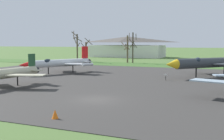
{
  "coord_description": "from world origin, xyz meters",
  "views": [
    {
      "loc": [
        12.04,
        -25.02,
        5.76
      ],
      "look_at": [
        -3.1,
        11.55,
        1.87
      ],
      "focal_mm": 44.91,
      "sensor_mm": 36.0,
      "label": 1
    }
  ],
  "objects": [
    {
      "name": "jet_fighter_rear_left",
      "position": [
        -14.05,
        1.67,
        1.85
      ],
      "size": [
        10.65,
        13.1,
        4.19
      ],
      "color": "#B7B293",
      "rests_on": "ground"
    },
    {
      "name": "bare_tree_center",
      "position": [
        -14.32,
        49.84,
        4.03
      ],
      "size": [
        2.69,
        2.9,
        7.75
      ],
      "color": "brown",
      "rests_on": "ground"
    },
    {
      "name": "bare_tree_right_of_center",
      "position": [
        -12.47,
        49.38,
        4.7
      ],
      "size": [
        2.52,
        2.46,
        8.53
      ],
      "color": "#42382D",
      "rests_on": "ground"
    },
    {
      "name": "jet_fighter_rear_center",
      "position": [
        9.22,
        24.46,
        2.43
      ],
      "size": [
        13.56,
        14.64,
        5.77
      ],
      "color": "#33383D",
      "rests_on": "ground"
    },
    {
      "name": "info_placard_front_left",
      "position": [
        -20.05,
        12.25,
        0.63
      ],
      "size": [
        0.5,
        0.32,
        1.04
      ],
      "color": "black",
      "rests_on": "ground"
    },
    {
      "name": "visitor_building",
      "position": [
        -25.02,
        80.6,
        3.96
      ],
      "size": [
        29.59,
        14.7,
        8.11
      ],
      "color": "silver",
      "rests_on": "ground"
    },
    {
      "name": "ground_plane",
      "position": [
        0.0,
        0.0,
        0.0
      ],
      "size": [
        600.0,
        600.0,
        0.0
      ],
      "primitive_type": "plane",
      "color": "#4C6B33"
    },
    {
      "name": "info_placard_rear_center",
      "position": [
        3.45,
        16.99,
        0.62
      ],
      "size": [
        0.47,
        0.27,
        1.01
      ],
      "color": "black",
      "rests_on": "ground"
    },
    {
      "name": "asphalt_apron",
      "position": [
        0.0,
        14.45,
        0.03
      ],
      "size": [
        72.54,
        48.15,
        0.05
      ],
      "primitive_type": "cube",
      "color": "#383533",
      "rests_on": "ground"
    },
    {
      "name": "bare_tree_far_left",
      "position": [
        -30.33,
        49.46,
        4.95
      ],
      "size": [
        3.19,
        2.45,
        9.33
      ],
      "color": "brown",
      "rests_on": "ground"
    },
    {
      "name": "grass_verge_strip",
      "position": [
        0.0,
        44.52,
        0.03
      ],
      "size": [
        132.54,
        12.0,
        0.06
      ],
      "primitive_type": "cube",
      "color": "#3C6129",
      "rests_on": "ground"
    },
    {
      "name": "bare_tree_left_of_center",
      "position": [
        -25.86,
        46.99,
        3.45
      ],
      "size": [
        3.09,
        2.93,
        7.08
      ],
      "color": "brown",
      "rests_on": "ground"
    },
    {
      "name": "traffic_cone",
      "position": [
        0.19,
        -7.61,
        0.38
      ],
      "size": [
        0.53,
        0.53,
        0.76
      ],
      "primitive_type": "cone",
      "color": "orange",
      "rests_on": "ground"
    },
    {
      "name": "jet_fighter_front_left",
      "position": [
        -16.82,
        19.02,
        2.01
      ],
      "size": [
        10.55,
        13.65,
        5.0
      ],
      "color": "silver",
      "rests_on": "ground"
    }
  ]
}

